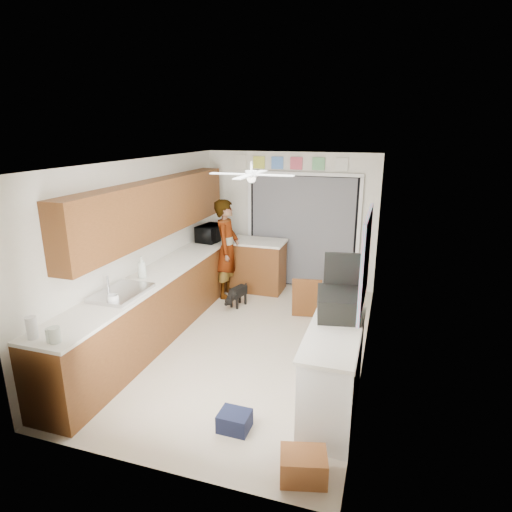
# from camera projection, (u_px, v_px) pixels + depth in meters

# --- Properties ---
(floor) EXTENTS (5.00, 5.00, 0.00)m
(floor) POSITION_uv_depth(u_px,v_px,m) (247.00, 341.00, 6.07)
(floor) COLOR beige
(floor) RESTS_ON ground
(ceiling) EXTENTS (5.00, 5.00, 0.00)m
(ceiling) POSITION_uv_depth(u_px,v_px,m) (246.00, 162.00, 5.35)
(ceiling) COLOR white
(ceiling) RESTS_ON ground
(wall_back) EXTENTS (3.20, 0.00, 3.20)m
(wall_back) POSITION_uv_depth(u_px,v_px,m) (290.00, 220.00, 7.99)
(wall_back) COLOR white
(wall_back) RESTS_ON ground
(wall_front) EXTENTS (3.20, 0.00, 3.20)m
(wall_front) POSITION_uv_depth(u_px,v_px,m) (147.00, 343.00, 3.42)
(wall_front) COLOR white
(wall_front) RESTS_ON ground
(wall_left) EXTENTS (0.00, 5.00, 5.00)m
(wall_left) POSITION_uv_depth(u_px,v_px,m) (142.00, 247.00, 6.17)
(wall_left) COLOR white
(wall_left) RESTS_ON ground
(wall_right) EXTENTS (0.00, 5.00, 5.00)m
(wall_right) POSITION_uv_depth(u_px,v_px,m) (370.00, 268.00, 5.24)
(wall_right) COLOR white
(wall_right) RESTS_ON ground
(left_base_cabinets) EXTENTS (0.60, 4.80, 0.90)m
(left_base_cabinets) POSITION_uv_depth(u_px,v_px,m) (164.00, 301.00, 6.31)
(left_base_cabinets) COLOR brown
(left_base_cabinets) RESTS_ON floor
(left_countertop) EXTENTS (0.62, 4.80, 0.04)m
(left_countertop) POSITION_uv_depth(u_px,v_px,m) (163.00, 271.00, 6.18)
(left_countertop) COLOR white
(left_countertop) RESTS_ON left_base_cabinets
(upper_cabinets) EXTENTS (0.32, 4.00, 0.80)m
(upper_cabinets) POSITION_uv_depth(u_px,v_px,m) (157.00, 208.00, 6.15)
(upper_cabinets) COLOR brown
(upper_cabinets) RESTS_ON wall_left
(sink_basin) EXTENTS (0.50, 0.76, 0.06)m
(sink_basin) POSITION_uv_depth(u_px,v_px,m) (122.00, 293.00, 5.25)
(sink_basin) COLOR silver
(sink_basin) RESTS_ON left_countertop
(faucet) EXTENTS (0.03, 0.03, 0.22)m
(faucet) POSITION_uv_depth(u_px,v_px,m) (108.00, 284.00, 5.28)
(faucet) COLOR silver
(faucet) RESTS_ON left_countertop
(peninsula_base) EXTENTS (1.00, 0.60, 0.90)m
(peninsula_base) POSITION_uv_depth(u_px,v_px,m) (256.00, 266.00, 7.91)
(peninsula_base) COLOR brown
(peninsula_base) RESTS_ON floor
(peninsula_top) EXTENTS (1.04, 0.64, 0.04)m
(peninsula_top) POSITION_uv_depth(u_px,v_px,m) (256.00, 242.00, 7.77)
(peninsula_top) COLOR white
(peninsula_top) RESTS_ON peninsula_base
(back_opening_recess) EXTENTS (2.00, 0.06, 2.10)m
(back_opening_recess) POSITION_uv_depth(u_px,v_px,m) (302.00, 232.00, 7.95)
(back_opening_recess) COLOR black
(back_opening_recess) RESTS_ON wall_back
(curtain_panel) EXTENTS (1.90, 0.03, 2.05)m
(curtain_panel) POSITION_uv_depth(u_px,v_px,m) (302.00, 232.00, 7.91)
(curtain_panel) COLOR slate
(curtain_panel) RESTS_ON wall_back
(door_trim_left) EXTENTS (0.06, 0.04, 2.10)m
(door_trim_left) POSITION_uv_depth(u_px,v_px,m) (250.00, 229.00, 8.22)
(door_trim_left) COLOR white
(door_trim_left) RESTS_ON wall_back
(door_trim_right) EXTENTS (0.06, 0.04, 2.10)m
(door_trim_right) POSITION_uv_depth(u_px,v_px,m) (358.00, 236.00, 7.63)
(door_trim_right) COLOR white
(door_trim_right) RESTS_ON wall_back
(door_trim_head) EXTENTS (2.10, 0.04, 0.06)m
(door_trim_head) POSITION_uv_depth(u_px,v_px,m) (304.00, 174.00, 7.61)
(door_trim_head) COLOR white
(door_trim_head) RESTS_ON wall_back
(header_frame_0) EXTENTS (0.22, 0.02, 0.22)m
(header_frame_0) POSITION_uv_depth(u_px,v_px,m) (259.00, 162.00, 7.84)
(header_frame_0) COLOR #D1DC49
(header_frame_0) RESTS_ON wall_back
(header_frame_1) EXTENTS (0.22, 0.02, 0.22)m
(header_frame_1) POSITION_uv_depth(u_px,v_px,m) (277.00, 163.00, 7.74)
(header_frame_1) COLOR #5286DD
(header_frame_1) RESTS_ON wall_back
(header_frame_2) EXTENTS (0.22, 0.02, 0.22)m
(header_frame_2) POSITION_uv_depth(u_px,v_px,m) (296.00, 163.00, 7.63)
(header_frame_2) COLOR #CE4D62
(header_frame_2) RESTS_ON wall_back
(header_frame_3) EXTENTS (0.22, 0.02, 0.22)m
(header_frame_3) POSITION_uv_depth(u_px,v_px,m) (319.00, 164.00, 7.52)
(header_frame_3) COLOR #66B374
(header_frame_3) RESTS_ON wall_back
(header_frame_4) EXTENTS (0.22, 0.02, 0.22)m
(header_frame_4) POSITION_uv_depth(u_px,v_px,m) (341.00, 164.00, 7.40)
(header_frame_4) COLOR silver
(header_frame_4) RESTS_ON wall_back
(route66_sign) EXTENTS (0.22, 0.02, 0.26)m
(route66_sign) POSITION_uv_depth(u_px,v_px,m) (241.00, 162.00, 7.94)
(route66_sign) COLOR silver
(route66_sign) RESTS_ON wall_back
(right_counter_base) EXTENTS (0.50, 1.40, 0.90)m
(right_counter_base) POSITION_uv_depth(u_px,v_px,m) (333.00, 373.00, 4.45)
(right_counter_base) COLOR white
(right_counter_base) RESTS_ON floor
(right_counter_top) EXTENTS (0.54, 1.44, 0.04)m
(right_counter_top) POSITION_uv_depth(u_px,v_px,m) (334.00, 332.00, 4.32)
(right_counter_top) COLOR white
(right_counter_top) RESTS_ON right_counter_base
(abstract_painting) EXTENTS (0.03, 1.15, 0.95)m
(abstract_painting) POSITION_uv_depth(u_px,v_px,m) (365.00, 260.00, 4.22)
(abstract_painting) COLOR #FB5CA1
(abstract_painting) RESTS_ON wall_right
(ceiling_fan) EXTENTS (1.14, 1.14, 0.24)m
(ceiling_fan) POSITION_uv_depth(u_px,v_px,m) (251.00, 175.00, 5.58)
(ceiling_fan) COLOR white
(ceiling_fan) RESTS_ON ceiling
(microwave) EXTENTS (0.43, 0.57, 0.29)m
(microwave) POSITION_uv_depth(u_px,v_px,m) (211.00, 233.00, 7.70)
(microwave) COLOR black
(microwave) RESTS_ON left_countertop
(soap_bottle) EXTENTS (0.13, 0.13, 0.31)m
(soap_bottle) POSITION_uv_depth(u_px,v_px,m) (142.00, 267.00, 5.80)
(soap_bottle) COLOR silver
(soap_bottle) RESTS_ON left_countertop
(cup) EXTENTS (0.15, 0.15, 0.10)m
(cup) POSITION_uv_depth(u_px,v_px,m) (113.00, 299.00, 4.97)
(cup) COLOR white
(cup) RESTS_ON left_countertop
(jar_a) EXTENTS (0.11, 0.11, 0.15)m
(jar_a) POSITION_uv_depth(u_px,v_px,m) (55.00, 335.00, 4.06)
(jar_a) COLOR silver
(jar_a) RESTS_ON left_countertop
(jar_b) EXTENTS (0.10, 0.10, 0.14)m
(jar_b) POSITION_uv_depth(u_px,v_px,m) (51.00, 335.00, 4.07)
(jar_b) COLOR silver
(jar_b) RESTS_ON left_countertop
(paper_towel_roll) EXTENTS (0.14, 0.14, 0.23)m
(paper_towel_roll) POSITION_uv_depth(u_px,v_px,m) (32.00, 328.00, 4.12)
(paper_towel_roll) COLOR white
(paper_towel_roll) RESTS_ON left_countertop
(suitcase) EXTENTS (0.54, 0.66, 0.25)m
(suitcase) POSITION_uv_depth(u_px,v_px,m) (338.00, 304.00, 4.65)
(suitcase) COLOR black
(suitcase) RESTS_ON right_counter_top
(suitcase_rim) EXTENTS (0.53, 0.65, 0.02)m
(suitcase_rim) POSITION_uv_depth(u_px,v_px,m) (338.00, 313.00, 4.68)
(suitcase_rim) COLOR yellow
(suitcase_rim) RESTS_ON suitcase
(suitcase_lid) EXTENTS (0.42, 0.10, 0.50)m
(suitcase_lid) POSITION_uv_depth(u_px,v_px,m) (343.00, 274.00, 4.84)
(suitcase_lid) COLOR black
(suitcase_lid) RESTS_ON suitcase
(cardboard_box) EXTENTS (0.46, 0.39, 0.25)m
(cardboard_box) POSITION_uv_depth(u_px,v_px,m) (303.00, 466.00, 3.66)
(cardboard_box) COLOR #B56139
(cardboard_box) RESTS_ON floor
(navy_crate) EXTENTS (0.31, 0.26, 0.19)m
(navy_crate) POSITION_uv_depth(u_px,v_px,m) (235.00, 421.00, 4.27)
(navy_crate) COLOR black
(navy_crate) RESTS_ON floor
(cabinet_door_panel) EXTENTS (0.48, 0.25, 0.68)m
(cabinet_door_panel) POSITION_uv_depth(u_px,v_px,m) (307.00, 298.00, 6.70)
(cabinet_door_panel) COLOR brown
(cabinet_door_panel) RESTS_ON floor
(man) EXTENTS (0.49, 0.68, 1.75)m
(man) POSITION_uv_depth(u_px,v_px,m) (227.00, 249.00, 7.49)
(man) COLOR white
(man) RESTS_ON floor
(dog) EXTENTS (0.33, 0.52, 0.38)m
(dog) POSITION_uv_depth(u_px,v_px,m) (238.00, 295.00, 7.23)
(dog) COLOR black
(dog) RESTS_ON floor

